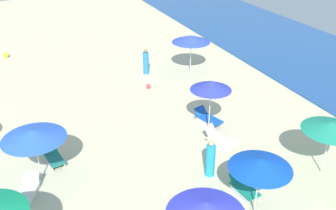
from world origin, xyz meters
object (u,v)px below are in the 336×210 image
umbrella_6 (211,85)px  lounge_chair_6_0 (208,118)px  beach_ball_2 (148,86)px  umbrella_0 (191,39)px  lounge_chair_5_1 (54,157)px  beachgoer_1 (146,62)px  lounge_chair_5_0 (28,190)px  umbrella_5 (33,134)px  beach_ball_1 (6,55)px  umbrella_7 (331,126)px  lounge_chair_1_0 (243,188)px  lounge_chair_6_1 (220,139)px  beachgoer_2 (210,159)px  umbrella_1 (261,164)px  lounge_chair_1_1 (223,210)px  umbrella_3 (206,208)px

umbrella_6 → lounge_chair_6_0: (-0.90, 0.44, -2.24)m
lounge_chair_6_0 → beach_ball_2: lounge_chair_6_0 is taller
umbrella_0 → lounge_chair_6_0: 6.90m
umbrella_0 → lounge_chair_5_1: umbrella_0 is taller
umbrella_0 → beachgoer_1: (-0.78, -2.76, -1.44)m
lounge_chair_5_0 → umbrella_5: bearing=79.2°
beach_ball_1 → beach_ball_2: bearing=40.3°
lounge_chair_5_0 → umbrella_6: (-1.23, 8.31, 2.25)m
umbrella_0 → lounge_chair_6_0: (6.27, -2.11, -1.97)m
beachgoer_1 → beach_ball_1: size_ratio=4.24×
umbrella_5 → umbrella_7: umbrella_7 is taller
lounge_chair_5_0 → umbrella_6: umbrella_6 is taller
umbrella_5 → lounge_chair_6_0: 8.48m
lounge_chair_6_0 → beach_ball_1: (-13.69, -8.79, -0.04)m
lounge_chair_1_0 → umbrella_7: (0.12, 3.66, 1.88)m
lounge_chair_5_1 → lounge_chair_6_0: 7.56m
lounge_chair_5_0 → beachgoer_1: beachgoer_1 is taller
umbrella_0 → umbrella_7: bearing=1.1°
lounge_chair_6_1 → lounge_chair_6_0: bearing=49.4°
lounge_chair_5_0 → lounge_chair_5_1: lounge_chair_5_1 is taller
lounge_chair_5_1 → umbrella_7: umbrella_7 is taller
umbrella_0 → beachgoer_2: umbrella_0 is taller
umbrella_6 → beachgoer_2: size_ratio=1.66×
umbrella_1 → lounge_chair_1_1: bearing=-104.3°
umbrella_6 → lounge_chair_1_0: bearing=-11.6°
umbrella_1 → beach_ball_2: (-11.10, 0.17, -1.95)m
umbrella_3 → lounge_chair_6_0: bearing=150.7°
umbrella_5 → lounge_chair_1_1: bearing=50.3°
umbrella_5 → beach_ball_2: (-6.21, 6.86, -1.92)m
umbrella_1 → umbrella_3: bearing=-63.1°
lounge_chair_5_1 → beachgoer_2: bearing=-40.2°
umbrella_6 → umbrella_5: bearing=-86.8°
lounge_chair_1_1 → umbrella_0: bearing=66.1°
umbrella_7 → umbrella_1: bearing=-77.4°
umbrella_1 → umbrella_6: size_ratio=0.84×
lounge_chair_5_1 → umbrella_3: bearing=-75.5°
umbrella_1 → lounge_chair_5_0: (-4.09, -7.26, -1.86)m
umbrella_0 → beach_ball_2: 4.24m
umbrella_0 → lounge_chair_6_1: 8.83m
umbrella_7 → beachgoer_1: size_ratio=1.43×
beachgoer_2 → lounge_chair_5_1: bearing=39.2°
lounge_chair_1_0 → lounge_chair_5_1: (-4.80, -6.22, -0.02)m
umbrella_0 → lounge_chair_5_1: 11.92m
umbrella_3 → umbrella_5: 7.42m
umbrella_5 → lounge_chair_6_0: size_ratio=1.49×
lounge_chair_5_1 → beach_ball_2: lounge_chair_5_1 is taller
beach_ball_2 → umbrella_1: bearing=-0.9°
umbrella_3 → umbrella_6: (-6.75, 3.86, 0.10)m
lounge_chair_5_1 → beach_ball_1: 14.19m
umbrella_5 → beach_ball_1: 15.14m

